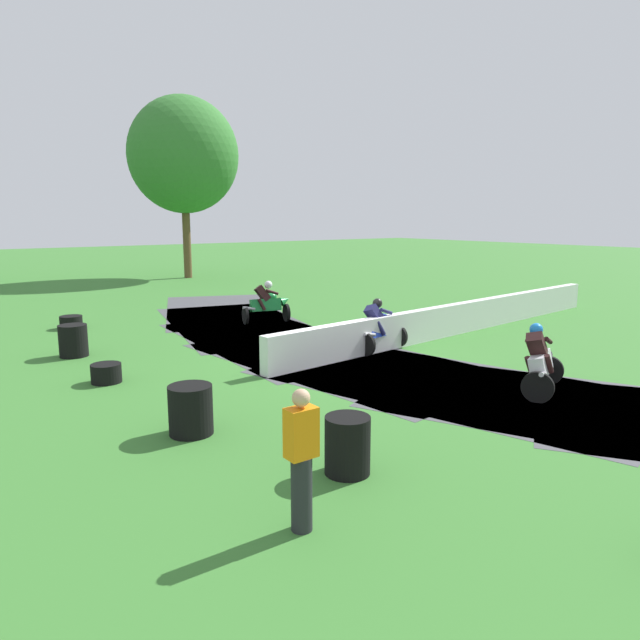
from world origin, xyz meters
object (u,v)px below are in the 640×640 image
object	(u,v)px
motorcycle_lead_green	(268,303)
tire_stack_far	(191,410)
traffic_cone	(374,306)
tire_stack_mid_b	(106,373)
tire_stack_extra_a	(347,445)
tire_stack_near	(71,322)
motorcycle_trailing_white	(541,359)
tire_stack_mid_a	(73,341)
track_marshal	(301,461)
motorcycle_chase_blue	(381,326)

from	to	relation	value
motorcycle_lead_green	tire_stack_far	xyz separation A→B (m)	(-6.14, -7.77, -0.26)
tire_stack_far	traffic_cone	size ratio (longest dim) A/B	1.82
tire_stack_mid_b	tire_stack_extra_a	xyz separation A→B (m)	(1.35, -6.39, 0.20)
tire_stack_near	motorcycle_lead_green	bearing A→B (deg)	-26.55
motorcycle_lead_green	tire_stack_extra_a	distance (m)	11.54
motorcycle_lead_green	tire_stack_far	distance (m)	9.91
tire_stack_extra_a	traffic_cone	bearing A→B (deg)	46.93
traffic_cone	motorcycle_trailing_white	bearing A→B (deg)	-112.25
tire_stack_mid_b	tire_stack_far	xyz separation A→B (m)	(0.24, -3.78, 0.20)
tire_stack_mid_a	tire_stack_extra_a	distance (m)	9.33
tire_stack_mid_a	tire_stack_far	distance (m)	6.63
motorcycle_trailing_white	tire_stack_mid_b	bearing A→B (deg)	139.76
tire_stack_near	tire_stack_mid_b	size ratio (longest dim) A/B	1.08
tire_stack_mid_b	traffic_cone	bearing A→B (deg)	18.22
tire_stack_mid_b	track_marshal	world-z (taller)	track_marshal
motorcycle_lead_green	track_marshal	xyz separation A→B (m)	(-6.35, -11.20, 0.16)
tire_stack_far	traffic_cone	xyz separation A→B (m)	(10.34, 7.26, -0.18)
motorcycle_chase_blue	motorcycle_trailing_white	xyz separation A→B (m)	(0.11, -4.58, 0.01)
traffic_cone	tire_stack_mid_a	bearing A→B (deg)	-176.53
traffic_cone	motorcycle_chase_blue	bearing A→B (deg)	-129.87
tire_stack_far	track_marshal	size ratio (longest dim) A/B	0.49
traffic_cone	track_marshal	bearing A→B (deg)	-134.60
tire_stack_near	traffic_cone	xyz separation A→B (m)	(9.70, -3.25, 0.02)
motorcycle_lead_green	tire_stack_near	size ratio (longest dim) A/B	2.54
motorcycle_chase_blue	tire_stack_extra_a	distance (m)	7.47
motorcycle_chase_blue	tire_stack_far	xyz separation A→B (m)	(-6.45, -2.61, -0.24)
motorcycle_trailing_white	tire_stack_near	distance (m)	13.83
tire_stack_extra_a	motorcycle_trailing_white	bearing A→B (deg)	6.64
tire_stack_mid_a	track_marshal	distance (m)	10.06
tire_stack_far	motorcycle_lead_green	bearing A→B (deg)	51.68
motorcycle_trailing_white	traffic_cone	distance (m)	9.99
motorcycle_chase_blue	tire_stack_mid_a	xyz separation A→B (m)	(-6.66, 4.02, -0.24)
tire_stack_mid_a	tire_stack_mid_b	world-z (taller)	tire_stack_mid_a
motorcycle_lead_green	tire_stack_mid_a	xyz separation A→B (m)	(-6.35, -1.15, -0.26)
tire_stack_mid_b	track_marshal	distance (m)	7.24
motorcycle_chase_blue	motorcycle_trailing_white	size ratio (longest dim) A/B	1.01
track_marshal	traffic_cone	xyz separation A→B (m)	(10.55, 10.69, -0.60)
tire_stack_mid_a	traffic_cone	distance (m)	10.57
motorcycle_chase_blue	traffic_cone	size ratio (longest dim) A/B	3.80
track_marshal	motorcycle_chase_blue	bearing A→B (deg)	42.20
motorcycle_chase_blue	tire_stack_near	distance (m)	9.83
motorcycle_chase_blue	tire_stack_far	distance (m)	6.96
motorcycle_lead_green	tire_stack_mid_a	bearing A→B (deg)	-169.77
motorcycle_trailing_white	traffic_cone	world-z (taller)	motorcycle_trailing_white
motorcycle_lead_green	tire_stack_near	distance (m)	6.17
tire_stack_extra_a	tire_stack_near	bearing A→B (deg)	92.06
traffic_cone	tire_stack_near	bearing A→B (deg)	161.46
motorcycle_trailing_white	track_marshal	world-z (taller)	track_marshal
motorcycle_trailing_white	tire_stack_mid_a	size ratio (longest dim) A/B	2.07
tire_stack_far	tire_stack_mid_a	bearing A→B (deg)	91.78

